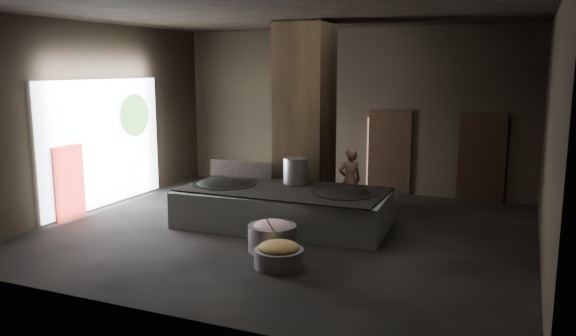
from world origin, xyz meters
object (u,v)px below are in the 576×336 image
at_px(wok_right, 343,197).
at_px(meat_basin, 272,238).
at_px(cook, 350,180).
at_px(veg_basin, 279,258).
at_px(wok_left, 224,187).
at_px(stock_pot, 295,171).
at_px(hearth_platform, 284,208).

relative_size(wok_right, meat_basin, 1.45).
distance_m(cook, veg_basin, 4.18).
distance_m(wok_left, stock_pot, 1.66).
distance_m(wok_left, cook, 3.00).
distance_m(wok_right, meat_basin, 1.99).
distance_m(hearth_platform, wok_left, 1.49).
bearing_deg(wok_left, wok_right, 2.05).
bearing_deg(meat_basin, cook, 81.79).
bearing_deg(meat_basin, wok_left, 140.06).
height_order(wok_left, meat_basin, wok_left).
relative_size(hearth_platform, cook, 2.93).
xyz_separation_m(stock_pot, cook, (0.93, 1.16, -0.36)).
bearing_deg(hearth_platform, stock_pot, 81.23).
bearing_deg(wok_right, stock_pot, 158.96).
bearing_deg(wok_right, veg_basin, -98.76).
bearing_deg(wok_left, stock_pot, 21.80).
bearing_deg(hearth_platform, veg_basin, -71.86).
bearing_deg(wok_left, veg_basin, -44.55).
bearing_deg(stock_pot, veg_basin, -72.88).
bearing_deg(cook, stock_pot, 13.98).
xyz_separation_m(wok_left, veg_basin, (2.42, -2.38, -0.59)).
distance_m(wok_left, meat_basin, 2.59).
distance_m(hearth_platform, veg_basin, 2.63).
height_order(hearth_platform, cook, cook).
relative_size(stock_pot, veg_basin, 0.68).
relative_size(hearth_platform, wok_left, 3.17).
bearing_deg(wok_right, hearth_platform, -177.88).
relative_size(cook, meat_basin, 1.69).
relative_size(wok_right, veg_basin, 1.53).
distance_m(wok_right, veg_basin, 2.58).
distance_m(wok_left, veg_basin, 3.44).
xyz_separation_m(wok_right, meat_basin, (-0.85, -1.73, -0.50)).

